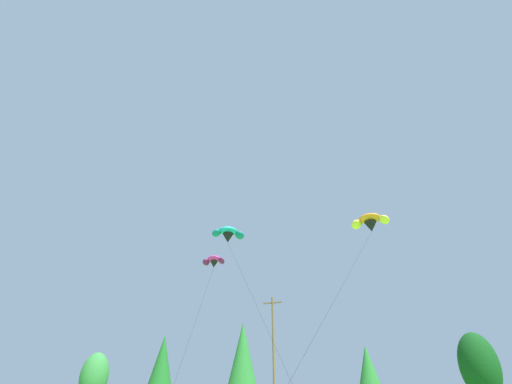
{
  "coord_description": "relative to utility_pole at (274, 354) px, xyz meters",
  "views": [
    {
      "loc": [
        7.39,
        1.54,
        2.36
      ],
      "look_at": [
        -1.03,
        22.91,
        15.2
      ],
      "focal_mm": 25.95,
      "sensor_mm": 36.0,
      "label": 1
    }
  ],
  "objects": [
    {
      "name": "treeline_tree_c",
      "position": [
        -8.65,
        11.74,
        1.13
      ],
      "size": [
        4.25,
        4.25,
        12.06
      ],
      "color": "#472D19",
      "rests_on": "ground_plane"
    },
    {
      "name": "parafoil_kite_far_orange",
      "position": [
        12.21,
        -8.65,
        9.45
      ],
      "size": [
        6.04,
        15.83,
        15.1
      ],
      "color": "orange"
    },
    {
      "name": "parafoil_kite_high_magenta",
      "position": [
        -1.51,
        -11.59,
        6.64
      ],
      "size": [
        3.42,
        9.38,
        12.03
      ],
      "color": "#D12893"
    },
    {
      "name": "parafoil_kite_mid_teal",
      "position": [
        -2.44,
        -6.99,
        11.19
      ],
      "size": [
        12.11,
        12.69,
        16.92
      ],
      "color": "teal"
    },
    {
      "name": "treeline_tree_a",
      "position": [
        -31.68,
        8.85,
        -1.24
      ],
      "size": [
        4.12,
        4.12,
        8.57
      ],
      "color": "#472D19",
      "rests_on": "ground_plane"
    },
    {
      "name": "treeline_tree_e",
      "position": [
        20.46,
        13.0,
        -0.82
      ],
      "size": [
        4.3,
        4.3,
        9.27
      ],
      "color": "#472D19",
      "rests_on": "ground_plane"
    },
    {
      "name": "utility_pole",
      "position": [
        0.0,
        0.0,
        0.0
      ],
      "size": [
        2.2,
        0.26,
        12.31
      ],
      "color": "brown",
      "rests_on": "ground_plane"
    },
    {
      "name": "treeline_tree_d",
      "position": [
        8.07,
        12.51,
        -1.21
      ],
      "size": [
        3.43,
        3.43,
        8.33
      ],
      "color": "#472D19",
      "rests_on": "ground_plane"
    },
    {
      "name": "treeline_tree_b",
      "position": [
        -21.01,
        10.48,
        0.3
      ],
      "size": [
        3.96,
        3.96,
        10.74
      ],
      "color": "#472D19",
      "rests_on": "ground_plane"
    }
  ]
}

